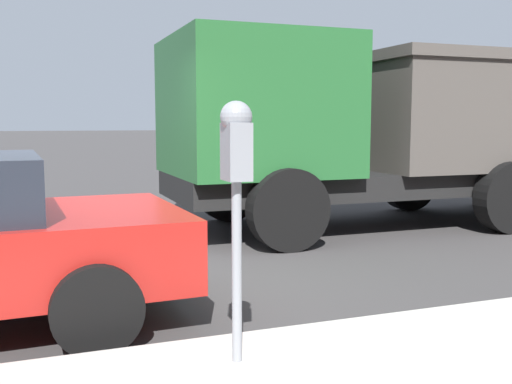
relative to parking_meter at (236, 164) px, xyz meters
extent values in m
plane|color=#3D3A3A|center=(2.66, 0.95, -1.36)|extent=(220.00, 220.00, 0.00)
cylinder|color=gray|center=(0.00, 0.00, -0.65)|extent=(0.06, 0.06, 1.11)
cube|color=gray|center=(0.00, 0.00, 0.07)|extent=(0.20, 0.14, 0.34)
sphere|color=gray|center=(0.00, 0.00, 0.28)|extent=(0.19, 0.19, 0.19)
cube|color=gold|center=(0.11, 0.00, 0.03)|extent=(0.01, 0.11, 0.12)
cube|color=black|center=(0.11, 0.00, 0.15)|extent=(0.01, 0.10, 0.08)
cylinder|color=black|center=(2.69, 0.83, -1.04)|extent=(0.24, 0.65, 0.64)
cylinder|color=black|center=(0.80, 0.75, -1.04)|extent=(0.24, 0.65, 0.64)
cube|color=black|center=(4.66, -4.53, -0.66)|extent=(2.10, 7.74, 0.35)
cube|color=#23602D|center=(4.65, -1.83, 0.46)|extent=(2.46, 2.32, 1.90)
cube|color=#4C4742|center=(4.66, -6.00, 0.32)|extent=(2.46, 4.80, 1.61)
cube|color=#4C4742|center=(4.66, -6.00, 1.20)|extent=(2.56, 4.90, 0.16)
cylinder|color=black|center=(3.42, -1.83, -0.84)|extent=(0.30, 1.04, 1.04)
cylinder|color=black|center=(5.88, -1.83, -0.84)|extent=(0.30, 1.04, 1.04)
cylinder|color=black|center=(3.43, -5.31, -0.84)|extent=(0.30, 1.04, 1.04)
cylinder|color=black|center=(5.88, -5.31, -0.84)|extent=(0.30, 1.04, 1.04)
cylinder|color=black|center=(5.89, -7.24, -0.84)|extent=(0.30, 1.04, 1.04)
camera|label=1|loc=(-3.34, 1.12, 0.25)|focal=42.00mm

